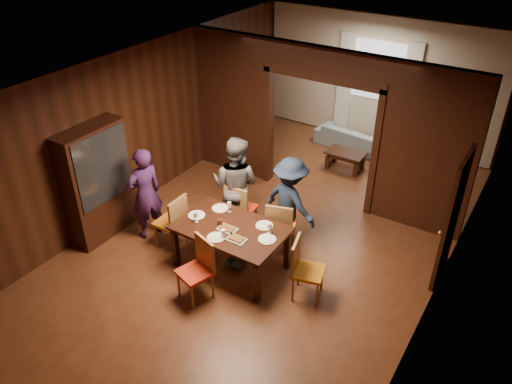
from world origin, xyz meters
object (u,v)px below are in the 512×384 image
Objects in this scene: chair_left at (170,221)px; chair_right at (308,270)px; person_navy at (290,201)px; chair_far_l at (242,207)px; sofa at (353,138)px; person_grey at (236,185)px; chair_near at (195,271)px; dining_table at (231,247)px; person_purple at (145,194)px; hutch at (98,183)px; chair_far_r at (281,225)px; coffee_table at (345,160)px.

chair_left is 1.00× the size of chair_right.
person_navy reaches higher than chair_far_l.
person_grey is at bearing 89.50° from sofa.
chair_near is (0.35, -1.74, 0.00)m from chair_far_l.
dining_table is at bearing 82.84° from person_navy.
sofa is (1.65, 4.98, -0.57)m from person_purple.
hutch is at bearing 82.33° from chair_right.
coffee_table is at bearing -103.93° from chair_far_r.
dining_table is 1.18m from chair_left.
sofa is 2.16× the size of coffee_table.
person_purple is at bearing 78.09° from sofa.
person_grey reaches higher than chair_left.
chair_near is at bearing 81.57° from person_purple.
sofa is 0.86× the size of hutch.
person_navy is at bearing 93.48° from chair_near.
chair_far_l is (-0.61, -3.02, 0.28)m from coffee_table.
person_navy is 3.89m from sofa.
person_purple is 5.28m from sofa.
chair_far_r reaches higher than sofa.
chair_left is at bearing 83.65° from sofa.
person_grey is 1.13× the size of person_navy.
chair_right is (1.85, -0.86, -0.39)m from person_grey.
person_grey is at bearing 146.89° from person_purple.
chair_far_r is 0.48× the size of hutch.
person_grey is at bearing -24.71° from chair_far_r.
person_grey is (1.16, 0.97, 0.05)m from person_purple.
chair_right and chair_far_l have the same top height.
chair_near is 2.42m from hutch.
person_navy reaches higher than sofa.
hutch is at bearing 28.94° from chair_far_l.
person_navy reaches higher than chair_right.
chair_right and chair_near have the same top height.
sofa is at bearing 166.47° from chair_left.
hutch reaches higher than chair_near.
chair_far_l is 1.00× the size of chair_near.
chair_right reaches higher than dining_table.
person_grey is 2.08m from chair_right.
person_purple is 2.41m from person_navy.
chair_far_l is (-1.72, 0.85, 0.00)m from chair_right.
sofa is at bearing 104.04° from coffee_table.
person_navy reaches higher than coffee_table.
dining_table is 0.91m from chair_far_r.
chair_far_l reaches higher than coffee_table.
dining_table is at bearing 77.25° from chair_right.
person_grey is 1.04× the size of dining_table.
hutch reaches higher than chair_far_l.
chair_near is (1.64, -0.79, -0.34)m from person_purple.
person_grey is at bearing -103.86° from coffee_table.
person_grey is 3.17m from coffee_table.
sofa is at bearing -101.46° from chair_far_r.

